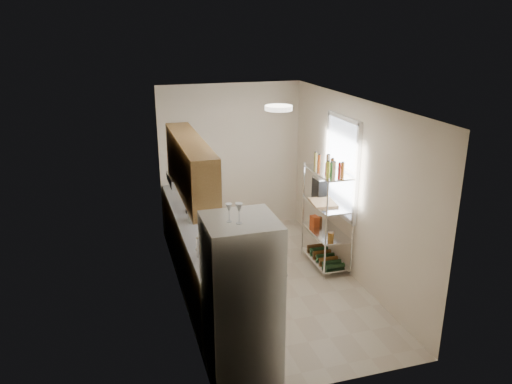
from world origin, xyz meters
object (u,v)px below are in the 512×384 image
refrigerator (241,298)px  rice_cooker (196,214)px  frying_pan_large (194,211)px  espresso_machine (320,187)px  cutting_board (323,203)px

refrigerator → rice_cooker: (-0.07, 2.17, 0.13)m
rice_cooker → frying_pan_large: 0.35m
refrigerator → espresso_machine: (1.89, 2.34, 0.29)m
rice_cooker → frying_pan_large: rice_cooker is taller
frying_pan_large → espresso_machine: espresso_machine is taller
frying_pan_large → espresso_machine: 1.97m
rice_cooker → cutting_board: bearing=-4.4°
refrigerator → frying_pan_large: size_ratio=7.32×
refrigerator → cutting_board: size_ratio=3.96×
cutting_board → espresso_machine: (0.09, 0.32, 0.14)m
rice_cooker → cutting_board: (1.88, -0.14, 0.02)m
frying_pan_large → cutting_board: bearing=-21.6°
refrigerator → rice_cooker: refrigerator is taller
refrigerator → cutting_board: bearing=48.3°
frying_pan_large → espresso_machine: size_ratio=0.79×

